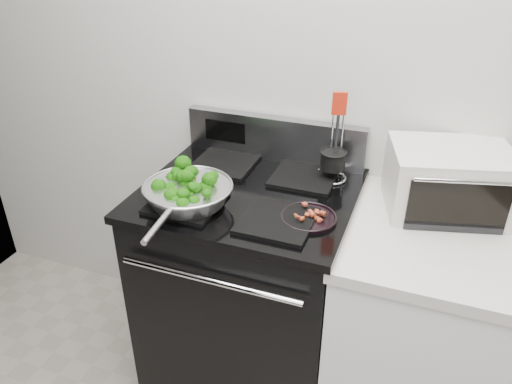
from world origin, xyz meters
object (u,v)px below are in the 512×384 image
at_px(bacon_plate, 308,215).
at_px(toaster_oven, 448,180).
at_px(gas_range, 249,286).
at_px(skillet, 188,193).
at_px(utensil_holder, 333,164).

relative_size(bacon_plate, toaster_oven, 0.41).
bearing_deg(gas_range, toaster_oven, 13.79).
relative_size(skillet, utensil_holder, 1.42).
xyz_separation_m(skillet, bacon_plate, (0.42, 0.06, -0.03)).
xyz_separation_m(utensil_holder, toaster_oven, (0.42, -0.03, 0.02)).
height_order(skillet, bacon_plate, skillet).
distance_m(utensil_holder, toaster_oven, 0.42).
relative_size(utensil_holder, toaster_oven, 0.76).
height_order(gas_range, skillet, gas_range).
height_order(utensil_holder, toaster_oven, utensil_holder).
bearing_deg(skillet, gas_range, 42.92).
bearing_deg(toaster_oven, skillet, -172.18).
xyz_separation_m(bacon_plate, toaster_oven, (0.42, 0.29, 0.07)).
xyz_separation_m(gas_range, toaster_oven, (0.69, 0.17, 0.55)).
height_order(skillet, toaster_oven, toaster_oven).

